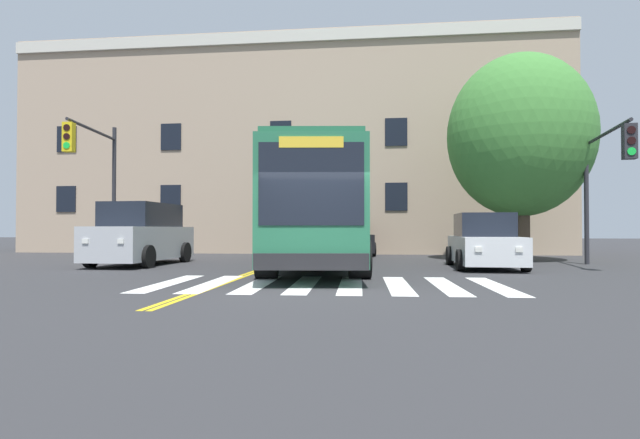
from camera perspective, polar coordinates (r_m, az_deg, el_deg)
ground_plane at (r=10.52m, az=-0.49°, el=-8.09°), size 120.00×120.00×0.00m
crosswalk at (r=11.56m, az=0.85°, el=-7.44°), size 8.14×4.05×0.01m
lane_line_yellow_inner at (r=25.74m, az=-1.82°, el=-3.93°), size 0.12×36.00×0.01m
lane_line_yellow_outer at (r=25.71m, az=-1.47°, el=-3.93°), size 0.12×36.00×0.01m
city_bus at (r=16.60m, az=-0.51°, el=1.10°), size 3.84×12.12×3.54m
car_silver_near_lane at (r=18.97m, az=-19.71°, el=-1.72°), size 2.31×4.93×2.20m
car_white_far_lane at (r=17.27m, az=18.26°, el=-2.59°), size 2.21×4.34×1.80m
car_black_behind_bus at (r=24.67m, az=3.50°, el=-2.23°), size 2.54×4.73×1.72m
traffic_light_near_corner at (r=18.78m, az=29.65°, el=5.15°), size 0.75×4.40×4.89m
traffic_light_far_corner at (r=20.88m, az=-24.16°, el=5.61°), size 0.70×3.99×5.48m
street_tree_curbside_large at (r=21.65m, az=21.87°, el=8.86°), size 6.56×6.19×8.26m
building_facade at (r=29.51m, az=-3.16°, el=7.72°), size 29.36×7.39×11.58m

